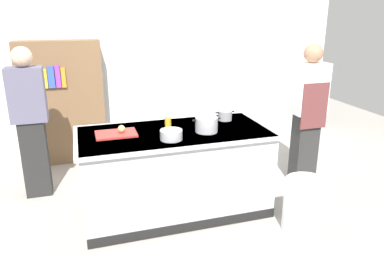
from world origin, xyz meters
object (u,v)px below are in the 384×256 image
object	(u,v)px
sauce_pan	(225,115)
bookshelf	(63,103)
person_guest	(30,120)
juice_cup	(168,122)
onion	(122,129)
stock_pot	(207,124)
trash_bin	(305,206)
person_chef	(308,112)
mixing_bowl	(171,135)

from	to	relation	value
sauce_pan	bookshelf	distance (m)	2.37
sauce_pan	person_guest	size ratio (longest dim) A/B	0.13
sauce_pan	juice_cup	world-z (taller)	sauce_pan
juice_cup	bookshelf	size ratio (longest dim) A/B	0.06
person_guest	bookshelf	world-z (taller)	person_guest
onion	stock_pot	world-z (taller)	stock_pot
trash_bin	onion	bearing A→B (deg)	153.43
juice_cup	bookshelf	distance (m)	1.96
onion	person_chef	world-z (taller)	person_chef
onion	sauce_pan	bearing A→B (deg)	7.97
onion	mixing_bowl	xyz separation A→B (m)	(0.43, -0.29, -0.01)
mixing_bowl	person_guest	xyz separation A→B (m)	(-1.35, 1.06, -0.04)
onion	person_guest	world-z (taller)	person_guest
trash_bin	bookshelf	world-z (taller)	bookshelf
person_chef	mixing_bowl	bearing A→B (deg)	94.62
onion	person_guest	bearing A→B (deg)	140.10
person_guest	bookshelf	xyz separation A→B (m)	(0.32, 0.97, -0.06)
stock_pot	juice_cup	xyz separation A→B (m)	(-0.33, 0.29, -0.03)
stock_pot	juice_cup	distance (m)	0.44
juice_cup	trash_bin	size ratio (longest dim) A/B	0.19
mixing_bowl	person_guest	size ratio (longest dim) A/B	0.12
mixing_bowl	bookshelf	world-z (taller)	bookshelf
juice_cup	mixing_bowl	bearing A→B (deg)	-99.40
person_guest	sauce_pan	bearing A→B (deg)	62.12
sauce_pan	stock_pot	bearing A→B (deg)	-135.36
sauce_pan	person_chef	distance (m)	1.05
person_chef	bookshelf	size ratio (longest dim) A/B	1.01
trash_bin	bookshelf	size ratio (longest dim) A/B	0.31
juice_cup	person_guest	distance (m)	1.56
stock_pot	juice_cup	world-z (taller)	stock_pot
mixing_bowl	juice_cup	world-z (taller)	juice_cup
onion	person_chef	distance (m)	2.23
person_guest	bookshelf	bearing A→B (deg)	150.15
juice_cup	sauce_pan	bearing A→B (deg)	3.63
mixing_bowl	trash_bin	xyz separation A→B (m)	(1.20, -0.52, -0.68)
onion	bookshelf	bearing A→B (deg)	109.11
stock_pot	mixing_bowl	xyz separation A→B (m)	(-0.40, -0.13, -0.03)
mixing_bowl	stock_pot	bearing A→B (deg)	17.58
mixing_bowl	juice_cup	distance (m)	0.42
sauce_pan	person_guest	bearing A→B (deg)	163.85
sauce_pan	trash_bin	world-z (taller)	sauce_pan
mixing_bowl	juice_cup	bearing A→B (deg)	80.60
juice_cup	person_chef	xyz separation A→B (m)	(1.72, 0.00, -0.04)
trash_bin	bookshelf	xyz separation A→B (m)	(-2.24, 2.56, 0.59)
person_chef	person_guest	bearing A→B (deg)	69.84
stock_pot	mixing_bowl	bearing A→B (deg)	-162.42
sauce_pan	mixing_bowl	world-z (taller)	sauce_pan
onion	mixing_bowl	world-z (taller)	mixing_bowl
sauce_pan	trash_bin	xyz separation A→B (m)	(0.47, -0.98, -0.69)
person_chef	person_guest	distance (m)	3.21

